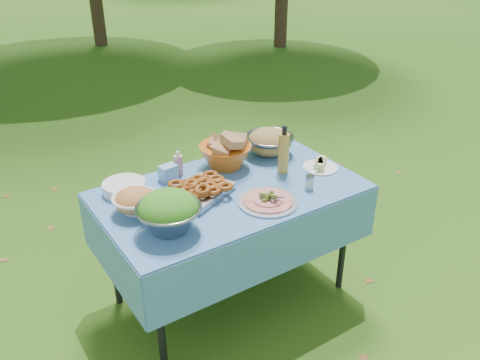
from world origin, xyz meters
The scene contains 14 objects.
ground centered at (0.00, 0.00, 0.00)m, with size 80.00×80.00×0.00m, color #12380A.
picnic_table centered at (0.00, 0.00, 0.38)m, with size 1.46×0.86×0.76m, color #84C1FF.
salad_bowl centered at (-0.47, -0.18, 0.87)m, with size 0.32×0.32×0.21m, color gray, non-canonical shape.
pasta_bowl_white centered at (-0.54, 0.07, 0.83)m, with size 0.23×0.23×0.13m, color white, non-canonical shape.
plate_stack centered at (-0.51, 0.30, 0.79)m, with size 0.24×0.24×0.06m, color white.
wipes_box centered at (-0.24, 0.30, 0.81)m, with size 0.10×0.07×0.09m, color #81B8D8.
sanitizer_bottle centered at (-0.16, 0.32, 0.83)m, with size 0.05×0.05×0.15m, color pink.
bread_bowl centered at (0.13, 0.26, 0.87)m, with size 0.32×0.32×0.21m, color #CB6317, non-canonical shape.
pasta_bowl_steel centered at (0.47, 0.27, 0.84)m, with size 0.31×0.31×0.17m, color gray, non-canonical shape.
fried_tray centered at (-0.18, 0.03, 0.80)m, with size 0.34×0.24×0.08m, color #A3A4A8.
charcuterie_platter centered at (0.09, -0.24, 0.80)m, with size 0.33×0.33×0.07m, color #B4B6BC.
oil_bottle centered at (0.38, 0.01, 0.91)m, with size 0.07×0.07×0.30m, color gold.
cheese_plate centered at (0.60, -0.08, 0.79)m, with size 0.21×0.21×0.06m, color white.
shaker centered at (0.38, -0.24, 0.80)m, with size 0.05×0.05×0.08m, color silver.
Camera 1 is at (-1.32, -2.11, 2.17)m, focal length 38.00 mm.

